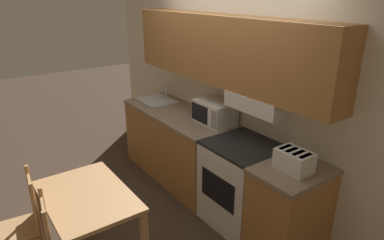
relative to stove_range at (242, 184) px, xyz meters
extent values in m
plane|color=#3D2D23|center=(-0.60, 0.33, -0.46)|extent=(16.00, 16.00, 0.00)
cube|color=silver|center=(-0.60, 0.36, 0.82)|extent=(5.36, 0.05, 2.55)
cube|color=#A36B38|center=(-0.60, 0.17, 1.31)|extent=(2.96, 0.32, 0.73)
cube|color=silver|center=(0.00, 0.17, 0.87)|extent=(0.67, 0.34, 0.16)
cube|color=#A36B38|center=(-1.23, 0.00, -0.02)|extent=(1.71, 0.67, 0.88)
cube|color=#84705B|center=(-1.23, 0.00, 0.44)|extent=(1.73, 0.69, 0.04)
cube|color=#A36B38|center=(0.62, 0.00, -0.02)|extent=(0.51, 0.67, 0.88)
cube|color=#84705B|center=(0.62, 0.00, 0.44)|extent=(0.53, 0.69, 0.04)
cube|color=silver|center=(0.00, 0.00, -0.02)|extent=(0.71, 0.67, 0.89)
cube|color=black|center=(0.00, 0.00, 0.44)|extent=(0.71, 0.67, 0.03)
cube|color=black|center=(0.00, -0.34, 0.05)|extent=(0.50, 0.01, 0.31)
cylinder|color=black|center=(-0.16, -0.13, 0.46)|extent=(0.10, 0.10, 0.01)
cylinder|color=black|center=(0.16, -0.13, 0.46)|extent=(0.10, 0.10, 0.01)
cylinder|color=black|center=(-0.16, 0.13, 0.46)|extent=(0.10, 0.10, 0.01)
cylinder|color=black|center=(0.16, 0.13, 0.46)|extent=(0.10, 0.10, 0.01)
cube|color=silver|center=(-0.64, 0.14, 0.59)|extent=(0.48, 0.32, 0.26)
cube|color=black|center=(-0.72, -0.03, 0.59)|extent=(0.30, 0.01, 0.20)
cube|color=gray|center=(-0.46, -0.03, 0.59)|extent=(0.09, 0.01, 0.20)
cube|color=silver|center=(0.63, -0.02, 0.55)|extent=(0.30, 0.21, 0.18)
cube|color=black|center=(0.47, -0.02, 0.58)|extent=(0.01, 0.02, 0.02)
cube|color=black|center=(0.52, -0.02, 0.64)|extent=(0.04, 0.15, 0.01)
cube|color=black|center=(0.59, -0.02, 0.64)|extent=(0.04, 0.15, 0.01)
cube|color=black|center=(0.66, -0.02, 0.64)|extent=(0.04, 0.15, 0.01)
cube|color=black|center=(0.73, -0.02, 0.64)|extent=(0.04, 0.15, 0.01)
cube|color=#B7BABF|center=(-1.76, 0.00, 0.47)|extent=(0.52, 0.42, 0.02)
cube|color=#4C4F54|center=(-1.76, -0.02, 0.48)|extent=(0.44, 0.31, 0.01)
cylinder|color=#B7BABF|center=(-1.76, 0.15, 0.57)|extent=(0.02, 0.02, 0.18)
cylinder|color=#B7BABF|center=(-1.76, 0.09, 0.66)|extent=(0.02, 0.12, 0.02)
cube|color=tan|center=(-0.35, -1.52, 0.24)|extent=(1.01, 0.68, 0.04)
cube|color=tan|center=(-0.82, -1.83, -0.12)|extent=(0.06, 0.06, 0.69)
cube|color=tan|center=(-0.82, -1.22, -0.12)|extent=(0.06, 0.06, 0.69)
cube|color=tan|center=(-0.64, -2.08, -0.05)|extent=(0.42, 0.42, 0.03)
cylinder|color=tan|center=(-0.79, -1.89, 0.22)|extent=(0.04, 0.04, 0.50)
cylinder|color=tan|center=(-0.45, -1.92, 0.22)|extent=(0.04, 0.04, 0.50)
cube|color=tan|center=(-0.62, -1.91, 0.37)|extent=(0.34, 0.06, 0.06)
cube|color=tan|center=(-0.62, -1.91, 0.19)|extent=(0.34, 0.06, 0.06)
cylinder|color=tan|center=(-0.79, -1.89, -0.26)|extent=(0.04, 0.04, 0.39)
cylinder|color=tan|center=(-0.33, -1.88, 0.22)|extent=(0.04, 0.04, 0.50)
cylinder|color=tan|center=(0.01, -1.93, 0.22)|extent=(0.04, 0.04, 0.50)
cube|color=tan|center=(-0.16, -1.90, 0.37)|extent=(0.34, 0.07, 0.06)
cube|color=tan|center=(-0.16, -1.90, 0.19)|extent=(0.34, 0.07, 0.06)
camera|label=1|loc=(2.24, -2.25, 1.92)|focal=32.00mm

